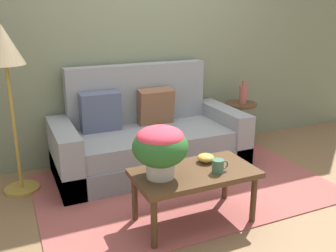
% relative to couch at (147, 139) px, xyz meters
% --- Properties ---
extents(ground_plane, '(14.00, 14.00, 0.00)m').
position_rel_couch_xyz_m(ground_plane, '(0.14, -0.77, -0.31)').
color(ground_plane, brown).
extents(wall_back, '(6.40, 0.12, 3.00)m').
position_rel_couch_xyz_m(wall_back, '(0.14, 0.47, 1.19)').
color(wall_back, slate).
rests_on(wall_back, ground).
extents(area_rug, '(2.65, 1.69, 0.01)m').
position_rel_couch_xyz_m(area_rug, '(0.14, -0.57, -0.31)').
color(area_rug, '#994C47').
rests_on(area_rug, ground).
extents(couch, '(1.93, 0.89, 1.05)m').
position_rel_couch_xyz_m(couch, '(0.00, 0.00, 0.00)').
color(couch, slate).
rests_on(couch, ground).
extents(coffee_table, '(0.94, 0.51, 0.43)m').
position_rel_couch_xyz_m(coffee_table, '(-0.05, -1.14, 0.07)').
color(coffee_table, '#442D1B').
rests_on(coffee_table, ground).
extents(side_table, '(0.38, 0.38, 0.53)m').
position_rel_couch_xyz_m(side_table, '(1.26, 0.15, 0.06)').
color(side_table, '#4C331E').
rests_on(side_table, ground).
extents(floor_lamp, '(0.33, 0.33, 1.49)m').
position_rel_couch_xyz_m(floor_lamp, '(-1.26, -0.03, 0.89)').
color(floor_lamp, olive).
rests_on(floor_lamp, ground).
extents(potted_plant, '(0.40, 0.40, 0.38)m').
position_rel_couch_xyz_m(potted_plant, '(-0.33, -1.13, 0.36)').
color(potted_plant, '#B7B2A8').
rests_on(potted_plant, coffee_table).
extents(coffee_mug, '(0.14, 0.09, 0.10)m').
position_rel_couch_xyz_m(coffee_mug, '(0.09, -1.23, 0.17)').
color(coffee_mug, '#3D664C').
rests_on(coffee_mug, coffee_table).
extents(snack_bowl, '(0.14, 0.14, 0.07)m').
position_rel_couch_xyz_m(snack_bowl, '(0.10, -1.03, 0.16)').
color(snack_bowl, gold).
rests_on(snack_bowl, coffee_table).
extents(table_vase, '(0.10, 0.10, 0.27)m').
position_rel_couch_xyz_m(table_vase, '(1.27, 0.15, 0.33)').
color(table_vase, '#934C42').
rests_on(table_vase, side_table).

